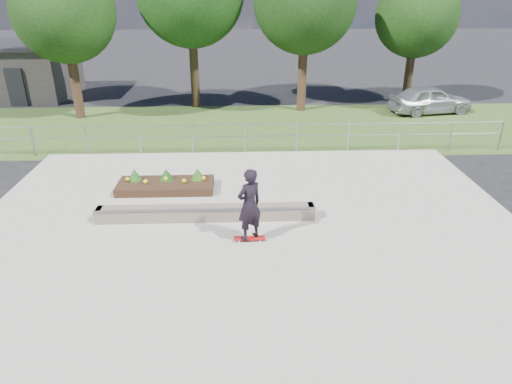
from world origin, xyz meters
TOP-DOWN VIEW (x-y plane):
  - ground at (0.00, 0.00)m, footprint 120.00×120.00m
  - grass_verge at (0.00, 11.00)m, footprint 30.00×8.00m
  - concrete_slab at (0.00, 0.00)m, footprint 15.00×15.00m
  - fence at (0.00, 7.50)m, footprint 20.06×0.06m
  - tree_far_left at (-8.00, 13.00)m, footprint 4.55×4.55m
  - tree_mid_right at (3.00, 14.00)m, footprint 4.90×4.90m
  - tree_far_right at (9.00, 15.50)m, footprint 4.20×4.20m
  - grind_ledge at (-1.16, 1.98)m, footprint 6.00×0.44m
  - planter_bed at (-2.56, 4.11)m, footprint 3.00×1.20m
  - skateboarder at (0.01, 0.81)m, footprint 0.82×0.75m
  - parked_car at (9.42, 13.21)m, footprint 4.33×2.36m

SIDE VIEW (x-z plane):
  - ground at x=0.00m, z-range 0.00..0.00m
  - grass_verge at x=0.00m, z-range 0.00..0.02m
  - concrete_slab at x=0.00m, z-range 0.00..0.06m
  - planter_bed at x=-2.56m, z-range -0.06..0.55m
  - grind_ledge at x=-1.16m, z-range 0.05..0.48m
  - parked_car at x=9.42m, z-range 0.00..1.40m
  - fence at x=0.00m, z-range 0.17..1.37m
  - skateboarder at x=0.01m, z-range 0.09..2.05m
  - tree_far_right at x=9.00m, z-range 1.18..7.78m
  - tree_far_left at x=-8.00m, z-range 1.28..8.43m
  - tree_mid_right at x=3.00m, z-range 1.38..9.08m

